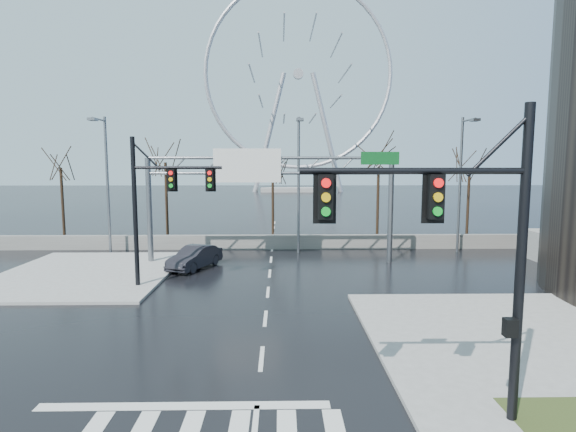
{
  "coord_description": "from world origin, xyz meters",
  "views": [
    {
      "loc": [
        0.64,
        -14.61,
        6.54
      ],
      "look_at": [
        1.03,
        7.67,
        4.0
      ],
      "focal_mm": 28.0,
      "sensor_mm": 36.0,
      "label": 1
    }
  ],
  "objects_px": {
    "signal_mast_near": "(467,235)",
    "sign_gantry": "(265,186)",
    "car": "(195,257)",
    "signal_mast_far": "(156,198)",
    "ferris_wheel": "(298,82)"
  },
  "relations": [
    {
      "from": "signal_mast_near",
      "to": "sign_gantry",
      "type": "height_order",
      "value": "signal_mast_near"
    },
    {
      "from": "car",
      "to": "sign_gantry",
      "type": "bearing_deg",
      "value": 42.58
    },
    {
      "from": "car",
      "to": "signal_mast_far",
      "type": "bearing_deg",
      "value": -80.39
    },
    {
      "from": "ferris_wheel",
      "to": "signal_mast_near",
      "type": "bearing_deg",
      "value": -89.92
    },
    {
      "from": "signal_mast_far",
      "to": "signal_mast_near",
      "type": "bearing_deg",
      "value": -49.74
    },
    {
      "from": "ferris_wheel",
      "to": "car",
      "type": "bearing_deg",
      "value": -96.83
    },
    {
      "from": "sign_gantry",
      "to": "car",
      "type": "relative_size",
      "value": 3.77
    },
    {
      "from": "ferris_wheel",
      "to": "signal_mast_far",
      "type": "bearing_deg",
      "value": -97.2
    },
    {
      "from": "signal_mast_far",
      "to": "sign_gantry",
      "type": "relative_size",
      "value": 0.49
    },
    {
      "from": "sign_gantry",
      "to": "signal_mast_far",
      "type": "bearing_deg",
      "value": -132.47
    },
    {
      "from": "sign_gantry",
      "to": "ferris_wheel",
      "type": "distance_m",
      "value": 82.91
    },
    {
      "from": "signal_mast_far",
      "to": "car",
      "type": "bearing_deg",
      "value": 76.25
    },
    {
      "from": "sign_gantry",
      "to": "car",
      "type": "height_order",
      "value": "sign_gantry"
    },
    {
      "from": "signal_mast_far",
      "to": "ferris_wheel",
      "type": "relative_size",
      "value": 0.16
    },
    {
      "from": "signal_mast_near",
      "to": "ferris_wheel",
      "type": "distance_m",
      "value": 101.29
    }
  ]
}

